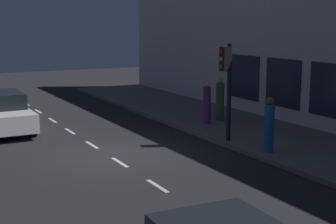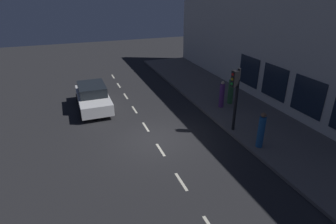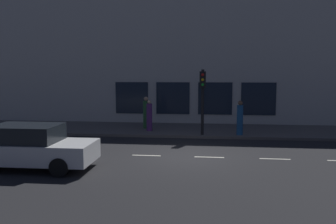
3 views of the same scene
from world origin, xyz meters
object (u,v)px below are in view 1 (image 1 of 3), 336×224
object	(u,v)px
traffic_light	(227,77)
pedestrian_1	(207,104)
pedestrian_2	(220,100)
parked_car_0	(1,112)
pedestrian_0	(269,126)

from	to	relation	value
traffic_light	pedestrian_1	size ratio (longest dim) A/B	1.97
pedestrian_2	parked_car_0	bearing A→B (deg)	39.60
parked_car_0	pedestrian_1	size ratio (longest dim) A/B	2.59
pedestrian_2	pedestrian_0	bearing A→B (deg)	129.53
traffic_light	pedestrian_1	xyz separation A→B (m)	(1.11, 3.00, -1.48)
pedestrian_1	pedestrian_2	bearing A→B (deg)	-96.05
parked_car_0	pedestrian_1	distance (m)	8.32
traffic_light	parked_car_0	xyz separation A→B (m)	(-6.65, 6.01, -1.65)
pedestrian_2	pedestrian_1	bearing A→B (deg)	78.13
parked_car_0	traffic_light	bearing A→B (deg)	137.32
parked_car_0	pedestrian_1	world-z (taller)	pedestrian_1
pedestrian_1	pedestrian_2	world-z (taller)	pedestrian_2
parked_car_0	pedestrian_0	distance (m)	10.60
pedestrian_1	pedestrian_2	size ratio (longest dim) A/B	0.94
pedestrian_1	pedestrian_0	bearing A→B (deg)	143.76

